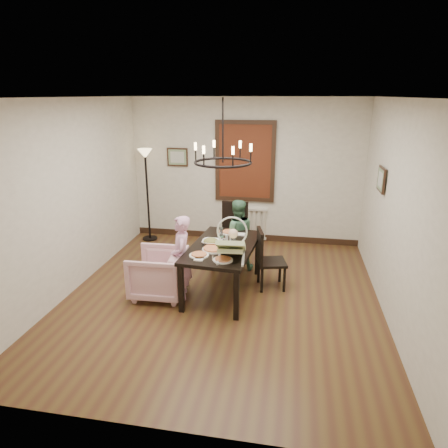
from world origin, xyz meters
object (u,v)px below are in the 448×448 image
(elderly_woman, at_px, (181,265))
(baby_bouncer, at_px, (231,244))
(seated_man, at_px, (237,241))
(armchair, at_px, (158,273))
(drinking_glass, at_px, (223,243))
(dining_table, at_px, (223,251))
(chair_far, at_px, (232,233))
(chair_right, at_px, (272,259))
(floor_lamp, at_px, (148,197))

(elderly_woman, xyz_separation_m, baby_bouncer, (0.75, -0.16, 0.42))
(seated_man, distance_m, baby_bouncer, 1.37)
(armchair, height_order, drinking_glass, drinking_glass)
(dining_table, height_order, baby_bouncer, baby_bouncer)
(armchair, bearing_deg, seated_man, 137.49)
(chair_far, distance_m, seated_man, 0.31)
(chair_far, xyz_separation_m, drinking_glass, (0.05, -1.23, 0.28))
(elderly_woman, xyz_separation_m, seated_man, (0.63, 1.14, -0.01))
(dining_table, relative_size, armchair, 2.14)
(chair_right, bearing_deg, drinking_glass, 103.22)
(drinking_glass, bearing_deg, armchair, -167.59)
(dining_table, bearing_deg, armchair, -157.16)
(chair_right, height_order, armchair, chair_right)
(chair_far, bearing_deg, dining_table, -85.22)
(elderly_woman, height_order, drinking_glass, elderly_woman)
(dining_table, bearing_deg, seated_man, 89.83)
(dining_table, xyz_separation_m, armchair, (-0.91, -0.29, -0.30))
(chair_far, relative_size, armchair, 1.37)
(chair_right, xyz_separation_m, seated_man, (-0.63, 0.59, 0.03))
(dining_table, bearing_deg, drinking_glass, -76.00)
(chair_far, bearing_deg, seated_man, -64.48)
(baby_bouncer, height_order, floor_lamp, floor_lamp)
(seated_man, xyz_separation_m, baby_bouncer, (0.12, -1.30, 0.43))
(armchair, distance_m, floor_lamp, 2.52)
(chair_far, relative_size, drinking_glass, 7.52)
(chair_right, relative_size, baby_bouncer, 1.57)
(armchair, xyz_separation_m, drinking_glass, (0.92, 0.20, 0.46))
(baby_bouncer, xyz_separation_m, drinking_glass, (-0.18, 0.35, -0.13))
(baby_bouncer, bearing_deg, floor_lamp, 125.63)
(drinking_glass, bearing_deg, seated_man, 86.00)
(elderly_woman, relative_size, baby_bouncer, 1.71)
(drinking_glass, bearing_deg, chair_right, 26.99)
(chair_right, xyz_separation_m, armchair, (-1.61, -0.55, -0.12))
(floor_lamp, bearing_deg, baby_bouncer, -49.22)
(drinking_glass, bearing_deg, floor_lamp, 132.70)
(dining_table, xyz_separation_m, elderly_woman, (-0.55, -0.28, -0.14))
(chair_far, height_order, baby_bouncer, baby_bouncer)
(baby_bouncer, relative_size, floor_lamp, 0.33)
(chair_far, relative_size, floor_lamp, 0.59)
(armchair, distance_m, elderly_woman, 0.39)
(chair_right, relative_size, floor_lamp, 0.52)
(chair_right, distance_m, elderly_woman, 1.37)
(armchair, distance_m, drinking_glass, 1.05)
(chair_right, relative_size, seated_man, 0.93)
(elderly_woman, distance_m, baby_bouncer, 0.87)
(armchair, xyz_separation_m, floor_lamp, (-0.97, 2.26, 0.55))
(floor_lamp, bearing_deg, chair_right, -33.35)
(dining_table, relative_size, chair_right, 1.76)
(dining_table, xyz_separation_m, seated_man, (0.08, 0.86, -0.15))
(elderly_woman, relative_size, seated_man, 1.02)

